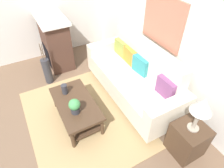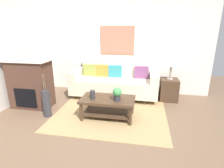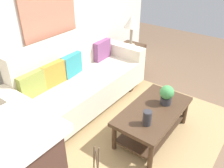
# 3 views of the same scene
# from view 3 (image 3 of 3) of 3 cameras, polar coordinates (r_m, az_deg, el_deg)

# --- Properties ---
(ground_plane) EXTENTS (8.90, 8.90, 0.00)m
(ground_plane) POSITION_cam_3_polar(r_m,az_deg,el_deg) (3.16, 16.23, -14.65)
(ground_plane) COLOR brown
(wall_back) EXTENTS (4.90, 0.10, 2.70)m
(wall_back) POSITION_cam_3_polar(r_m,az_deg,el_deg) (3.61, -14.53, 16.44)
(wall_back) COLOR silver
(wall_back) RESTS_ON ground_plane
(area_rug) EXTENTS (2.39, 1.85, 0.01)m
(area_rug) POSITION_cam_3_polar(r_m,az_deg,el_deg) (3.29, 8.12, -11.24)
(area_rug) COLOR #A38456
(area_rug) RESTS_ON ground_plane
(couch) EXTENTS (2.25, 0.84, 1.08)m
(couch) POSITION_cam_3_polar(r_m,az_deg,el_deg) (3.52, -8.11, 0.49)
(couch) COLOR beige
(couch) RESTS_ON ground_plane
(throw_pillow_olive) EXTENTS (0.36, 0.13, 0.32)m
(throw_pillow_olive) POSITION_cam_3_polar(r_m,az_deg,el_deg) (3.11, -19.14, -0.14)
(throw_pillow_olive) COLOR olive
(throw_pillow_olive) RESTS_ON couch
(throw_pillow_orange) EXTENTS (0.36, 0.13, 0.32)m
(throw_pillow_orange) POSITION_cam_3_polar(r_m,az_deg,el_deg) (3.28, -14.26, 2.39)
(throw_pillow_orange) COLOR orange
(throw_pillow_orange) RESTS_ON couch
(throw_pillow_teal) EXTENTS (0.37, 0.16, 0.32)m
(throw_pillow_teal) POSITION_cam_3_polar(r_m,az_deg,el_deg) (3.48, -9.90, 4.64)
(throw_pillow_teal) COLOR teal
(throw_pillow_teal) RESTS_ON couch
(throw_pillow_plum) EXTENTS (0.36, 0.13, 0.32)m
(throw_pillow_plum) POSITION_cam_3_polar(r_m,az_deg,el_deg) (3.95, -2.55, 8.33)
(throw_pillow_plum) COLOR #7A4270
(throw_pillow_plum) RESTS_ON couch
(coffee_table) EXTENTS (1.10, 0.60, 0.43)m
(coffee_table) POSITION_cam_3_polar(r_m,az_deg,el_deg) (3.04, 9.93, -7.84)
(coffee_table) COLOR #422D1E
(coffee_table) RESTS_ON ground_plane
(tabletop_vase) EXTENTS (0.10, 0.10, 0.18)m
(tabletop_vase) POSITION_cam_3_polar(r_m,az_deg,el_deg) (2.68, 8.59, -8.20)
(tabletop_vase) COLOR #2D2D33
(tabletop_vase) RESTS_ON coffee_table
(potted_plant_tabletop) EXTENTS (0.18, 0.18, 0.26)m
(potted_plant_tabletop) POSITION_cam_3_polar(r_m,az_deg,el_deg) (3.03, 13.20, -2.49)
(potted_plant_tabletop) COLOR #2D2D33
(potted_plant_tabletop) RESTS_ON coffee_table
(side_table) EXTENTS (0.44, 0.44, 0.56)m
(side_table) POSITION_cam_3_polar(r_m,az_deg,el_deg) (4.59, 4.44, 6.13)
(side_table) COLOR #422D1E
(side_table) RESTS_ON ground_plane
(table_lamp) EXTENTS (0.28, 0.28, 0.57)m
(table_lamp) POSITION_cam_3_polar(r_m,az_deg,el_deg) (4.34, 4.83, 14.73)
(table_lamp) COLOR gray
(table_lamp) RESTS_ON side_table
(floor_vase_branch_a) EXTENTS (0.02, 0.04, 0.36)m
(floor_vase_branch_a) POSITION_cam_3_polar(r_m,az_deg,el_deg) (1.90, -3.38, -18.76)
(floor_vase_branch_a) COLOR brown
(floor_vase_branch_a) RESTS_ON floor_vase
(floor_vase_branch_b) EXTENTS (0.05, 0.02, 0.36)m
(floor_vase_branch_b) POSITION_cam_3_polar(r_m,az_deg,el_deg) (1.89, -4.43, -19.06)
(floor_vase_branch_b) COLOR brown
(floor_vase_branch_b) RESTS_ON floor_vase
(floor_vase_branch_c) EXTENTS (0.02, 0.02, 0.36)m
(floor_vase_branch_c) POSITION_cam_3_polar(r_m,az_deg,el_deg) (1.87, -3.57, -19.56)
(floor_vase_branch_c) COLOR brown
(floor_vase_branch_c) RESTS_ON floor_vase
(framed_painting) EXTENTS (0.93, 0.03, 0.81)m
(framed_painting) POSITION_cam_3_polar(r_m,az_deg,el_deg) (3.48, -15.20, 17.56)
(framed_painting) COLOR #B77056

